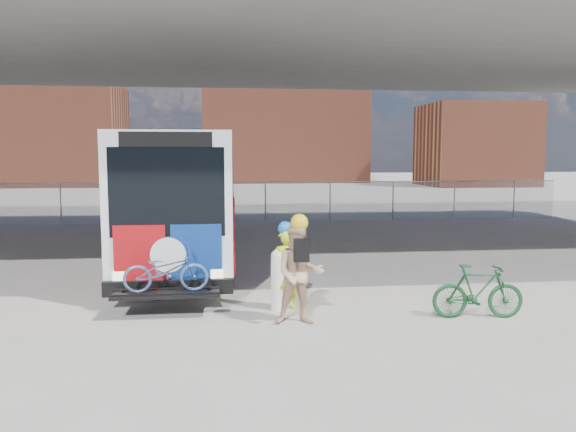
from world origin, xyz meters
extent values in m
plane|color=#9E9991|center=(0.00, 0.00, 0.00)|extent=(160.00, 160.00, 0.00)
cube|color=silver|center=(-2.00, 3.66, 1.95)|extent=(2.55, 12.00, 3.20)
cube|color=black|center=(-2.00, 4.16, 2.59)|extent=(2.61, 11.00, 1.28)
cube|color=black|center=(-2.00, -2.29, 2.33)|extent=(2.24, 0.12, 1.76)
cube|color=black|center=(-2.00, -2.29, 3.36)|extent=(1.78, 0.12, 0.30)
cube|color=black|center=(-2.00, -2.39, 0.45)|extent=(2.55, 0.20, 0.30)
cube|color=maroon|center=(-2.55, -2.36, 1.10)|extent=(1.00, 0.08, 1.20)
cube|color=navy|center=(-1.45, -2.36, 1.10)|extent=(1.00, 0.08, 1.20)
cylinder|color=silver|center=(-2.00, -2.38, 1.10)|extent=(0.70, 0.06, 0.70)
cube|color=gray|center=(-2.00, 3.66, 3.62)|extent=(1.28, 7.20, 0.14)
cube|color=black|center=(-2.00, -2.89, 0.45)|extent=(2.00, 0.70, 0.06)
cylinder|color=black|center=(-3.15, -0.74, 0.50)|extent=(0.30, 1.00, 1.00)
cylinder|color=black|center=(-0.85, -0.74, 0.50)|extent=(0.30, 1.00, 1.00)
cylinder|color=black|center=(-3.15, 7.86, 0.50)|extent=(0.30, 1.00, 1.00)
cylinder|color=black|center=(-0.85, 7.86, 0.50)|extent=(0.30, 1.00, 1.00)
cube|color=maroon|center=(-3.30, -0.14, 1.30)|extent=(0.06, 2.60, 1.70)
cube|color=navy|center=(-3.30, 1.46, 1.30)|extent=(0.06, 1.40, 1.70)
cube|color=maroon|center=(-0.70, -0.14, 1.30)|extent=(0.06, 2.60, 1.70)
cube|color=navy|center=(-0.70, 1.46, 1.30)|extent=(0.06, 1.40, 1.70)
imported|color=#405C8D|center=(-2.00, -2.89, 0.90)|extent=(1.61, 0.65, 0.83)
cube|color=#605E59|center=(0.00, 4.00, 6.75)|extent=(40.00, 16.00, 1.50)
cube|color=#605E59|center=(0.00, 4.00, 7.55)|extent=(40.00, 0.60, 0.80)
cylinder|color=gray|center=(-8.00, 12.00, 0.90)|extent=(0.06, 0.06, 1.80)
cylinder|color=gray|center=(-4.00, 12.00, 0.90)|extent=(0.06, 0.06, 1.80)
cylinder|color=gray|center=(0.00, 12.00, 0.90)|extent=(0.06, 0.06, 1.80)
cylinder|color=gray|center=(4.00, 12.00, 0.90)|extent=(0.06, 0.06, 1.80)
cylinder|color=gray|center=(8.00, 12.00, 0.90)|extent=(0.06, 0.06, 1.80)
cylinder|color=gray|center=(12.00, 12.00, 0.90)|extent=(0.06, 0.06, 1.80)
plane|color=gray|center=(0.00, 12.00, 0.90)|extent=(30.00, 0.00, 30.00)
cube|color=gray|center=(0.00, 12.00, 1.82)|extent=(30.00, 0.05, 0.04)
cube|color=brown|center=(-18.00, 45.00, 5.00)|extent=(14.00, 10.00, 10.00)
cube|color=brown|center=(6.00, 52.00, 6.00)|extent=(18.00, 12.00, 12.00)
cube|color=brown|center=(24.00, 40.00, 4.00)|extent=(10.00, 8.00, 8.00)
cylinder|color=brown|center=(14.00, 55.00, 12.50)|extent=(2.20, 2.20, 25.00)
cylinder|color=white|center=(0.17, -2.64, 0.53)|extent=(0.32, 0.32, 1.06)
sphere|color=white|center=(0.17, -2.64, 1.06)|extent=(0.32, 0.32, 0.32)
imported|color=#C8EB18|center=(0.29, -2.64, 0.80)|extent=(0.67, 0.52, 1.61)
sphere|color=blue|center=(0.29, -2.64, 1.63)|extent=(0.28, 0.28, 0.28)
imported|color=tan|center=(0.44, -3.62, 0.92)|extent=(0.94, 0.76, 1.84)
sphere|color=gold|center=(0.44, -3.62, 1.86)|extent=(0.32, 0.32, 0.32)
cube|color=black|center=(0.45, -3.82, 1.39)|extent=(0.29, 0.18, 0.40)
imported|color=#164723|center=(3.82, -3.65, 0.51)|extent=(1.75, 0.67, 1.03)
camera|label=1|loc=(-0.90, -13.47, 3.07)|focal=35.00mm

